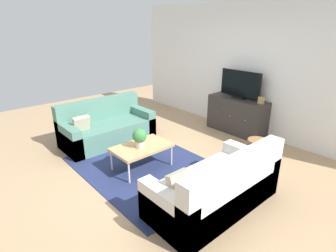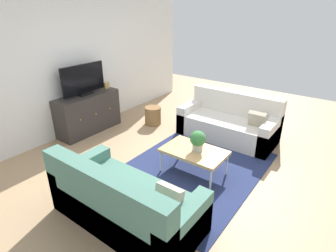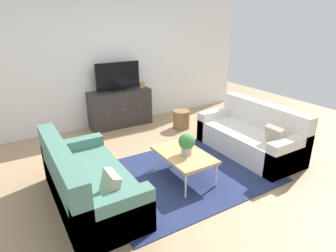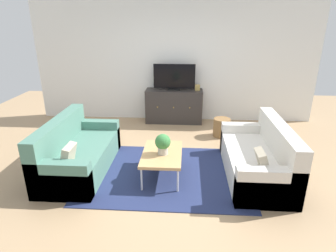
% 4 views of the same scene
% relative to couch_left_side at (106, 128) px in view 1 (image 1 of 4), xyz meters
% --- Properties ---
extents(ground_plane, '(10.00, 10.00, 0.00)m').
position_rel_couch_left_side_xyz_m(ground_plane, '(1.44, 0.10, -0.28)').
color(ground_plane, tan).
extents(wall_back, '(6.40, 0.12, 2.70)m').
position_rel_couch_left_side_xyz_m(wall_back, '(1.44, 2.65, 1.07)').
color(wall_back, white).
rests_on(wall_back, ground_plane).
extents(area_rug, '(2.50, 1.90, 0.01)m').
position_rel_couch_left_side_xyz_m(area_rug, '(1.44, -0.05, -0.27)').
color(area_rug, navy).
rests_on(area_rug, ground_plane).
extents(couch_left_side, '(0.84, 1.77, 0.83)m').
position_rel_couch_left_side_xyz_m(couch_left_side, '(0.00, 0.00, 0.00)').
color(couch_left_side, '#4C7A6B').
rests_on(couch_left_side, ground_plane).
extents(couch_right_side, '(0.84, 1.77, 0.83)m').
position_rel_couch_left_side_xyz_m(couch_right_side, '(2.88, 0.00, 0.00)').
color(couch_right_side, silver).
rests_on(couch_right_side, ground_plane).
extents(coffee_table, '(0.58, 0.92, 0.40)m').
position_rel_couch_left_side_xyz_m(coffee_table, '(1.38, -0.11, 0.09)').
color(coffee_table, tan).
rests_on(coffee_table, ground_plane).
extents(potted_plant, '(0.23, 0.23, 0.31)m').
position_rel_couch_left_side_xyz_m(potted_plant, '(1.40, -0.15, 0.29)').
color(potted_plant, '#B7B2A8').
rests_on(potted_plant, coffee_table).
extents(tv_console, '(1.29, 0.47, 0.76)m').
position_rel_couch_left_side_xyz_m(tv_console, '(1.45, 2.37, 0.10)').
color(tv_console, '#332D2B').
rests_on(tv_console, ground_plane).
extents(flat_screen_tv, '(0.93, 0.16, 0.58)m').
position_rel_couch_left_side_xyz_m(flat_screen_tv, '(1.45, 2.39, 0.77)').
color(flat_screen_tv, black).
rests_on(flat_screen_tv, tv_console).
extents(mantel_clock, '(0.11, 0.07, 0.13)m').
position_rel_couch_left_side_xyz_m(mantel_clock, '(1.97, 2.37, 0.55)').
color(mantel_clock, tan).
rests_on(mantel_clock, tv_console).
extents(wicker_basket, '(0.34, 0.34, 0.38)m').
position_rel_couch_left_side_xyz_m(wicker_basket, '(2.46, 1.56, -0.09)').
color(wicker_basket, olive).
rests_on(wicker_basket, ground_plane).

